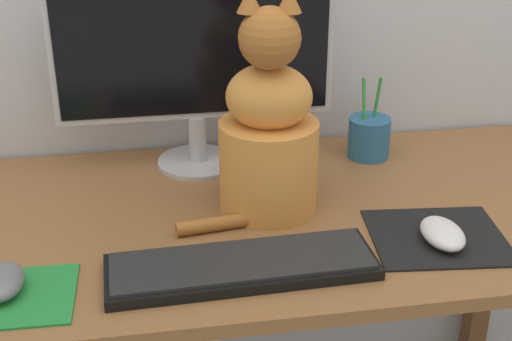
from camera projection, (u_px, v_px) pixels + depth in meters
name	position (u px, v px, depth m)	size (l,w,h in m)	color
desk	(241.00, 259.00, 1.35)	(1.41, 0.64, 0.73)	brown
monitor	(194.00, 57.00, 1.40)	(0.56, 0.17, 0.41)	#B2B2B7
keyboard	(242.00, 266.00, 1.13)	(0.43, 0.15, 0.02)	black
mousepad_left	(15.00, 297.00, 1.07)	(0.18, 0.16, 0.00)	#238438
mousepad_right	(437.00, 237.00, 1.22)	(0.25, 0.22, 0.00)	black
computer_mouse_left	(4.00, 281.00, 1.07)	(0.06, 0.10, 0.03)	slate
computer_mouse_right	(443.00, 233.00, 1.20)	(0.07, 0.11, 0.03)	white
cat	(268.00, 132.00, 1.26)	(0.28, 0.21, 0.41)	#D6893D
pen_cup	(369.00, 137.00, 1.52)	(0.09, 0.09, 0.18)	#286089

